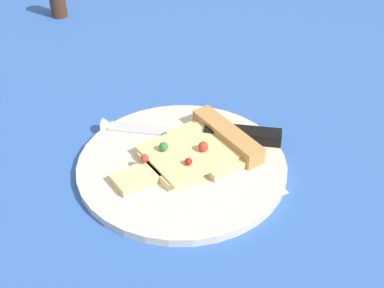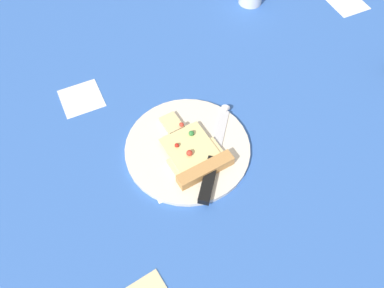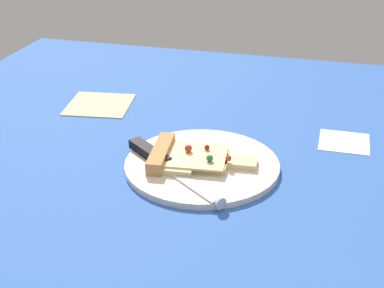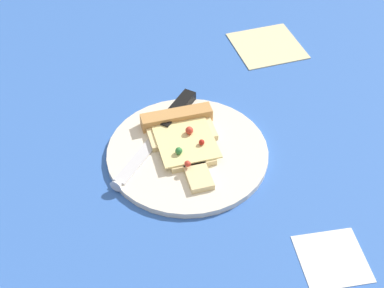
{
  "view_description": "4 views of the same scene",
  "coord_description": "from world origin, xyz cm",
  "views": [
    {
      "loc": [
        13.51,
        53.76,
        41.08
      ],
      "look_at": [
        -10.54,
        9.6,
        3.02
      ],
      "focal_mm": 47.95,
      "sensor_mm": 36.0,
      "label": 1
    },
    {
      "loc": [
        -51.42,
        28.6,
        71.41
      ],
      "look_at": [
        -9.27,
        9.05,
        2.13
      ],
      "focal_mm": 38.22,
      "sensor_mm": 36.0,
      "label": 2
    },
    {
      "loc": [
        10.63,
        -69.9,
        45.89
      ],
      "look_at": [
        -10.83,
        10.49,
        3.96
      ],
      "focal_mm": 52.36,
      "sensor_mm": 36.0,
      "label": 3
    },
    {
      "loc": [
        52.72,
        0.18,
        63.7
      ],
      "look_at": [
        -9.09,
        10.86,
        2.23
      ],
      "focal_mm": 51.63,
      "sensor_mm": 36.0,
      "label": 4
    }
  ],
  "objects": [
    {
      "name": "ground_plane",
      "position": [
        0.03,
        -0.02,
        -1.5
      ],
      "size": [
        146.56,
        146.56,
        3.0
      ],
      "color": "#3360B7",
      "rests_on": "ground"
    },
    {
      "name": "plate",
      "position": [
        -8.94,
        9.92,
        0.52
      ],
      "size": [
        25.96,
        25.96,
        1.04
      ],
      "primitive_type": "cylinder",
      "color": "silver",
      "rests_on": "ground_plane"
    },
    {
      "name": "pizza_slice",
      "position": [
        -11.52,
        9.66,
        1.83
      ],
      "size": [
        18.09,
        12.2,
        2.57
      ],
      "rotation": [
        0.0,
        0.0,
        4.81
      ],
      "color": "beige",
      "rests_on": "plate"
    },
    {
      "name": "knife",
      "position": [
        -14.44,
        6.79,
        1.64
      ],
      "size": [
        20.26,
        16.36,
        2.45
      ],
      "rotation": [
        0.0,
        0.0,
        4.05
      ],
      "color": "silver",
      "rests_on": "plate"
    }
  ]
}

